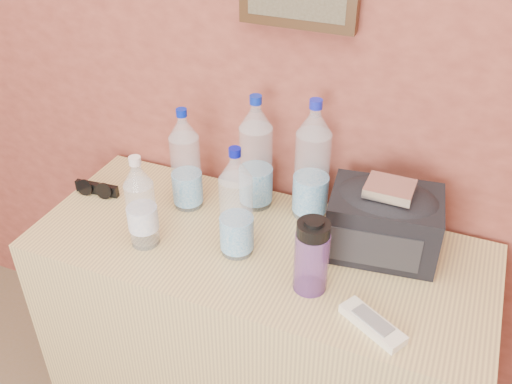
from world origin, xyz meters
The scene contains 11 objects.
dresser centered at (0.04, 1.72, 0.38)m, with size 1.22×0.51×0.77m, color tan.
pet_large_a centered at (-0.22, 1.82, 0.90)m, with size 0.08×0.08×0.31m.
pet_large_b centered at (-0.05, 1.90, 0.92)m, with size 0.09×0.09×0.34m.
pet_large_c centered at (0.11, 1.92, 0.92)m, with size 0.10×0.10×0.35m.
pet_large_d centered at (-0.01, 1.68, 0.90)m, with size 0.08×0.08×0.31m.
pet_small centered at (-0.25, 1.62, 0.88)m, with size 0.08×0.08×0.26m.
nalgene_bottle centered at (0.21, 1.63, 0.86)m, with size 0.08×0.08×0.20m.
sunglasses centered at (-0.50, 1.77, 0.78)m, with size 0.14×0.05×0.04m, color black, non-canonical shape.
ac_remote centered at (0.38, 1.56, 0.78)m, with size 0.16×0.05×0.02m, color silver.
toiletry_bag centered at (0.34, 1.84, 0.86)m, with size 0.28×0.20×0.19m, color black, non-canonical shape.
foil_packet centered at (0.34, 1.82, 0.96)m, with size 0.11×0.10×0.02m, color silver.
Camera 1 is at (0.48, 0.64, 1.73)m, focal length 40.00 mm.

